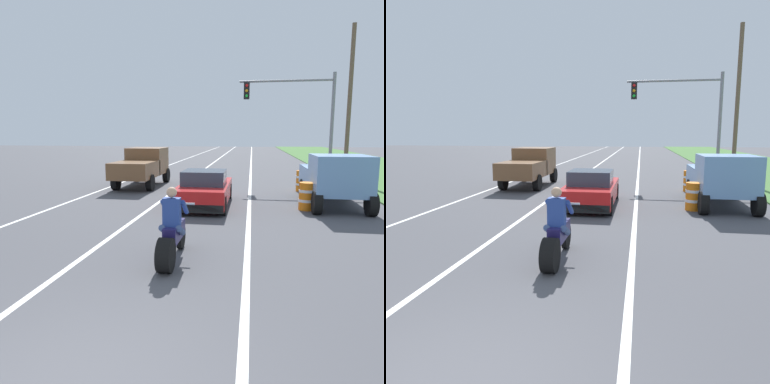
% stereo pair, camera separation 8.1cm
% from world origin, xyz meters
% --- Properties ---
extents(lane_stripe_left_solid, '(0.14, 120.00, 0.01)m').
position_xyz_m(lane_stripe_left_solid, '(-5.40, 20.00, 0.00)').
color(lane_stripe_left_solid, white).
rests_on(lane_stripe_left_solid, ground).
extents(lane_stripe_right_solid, '(0.14, 120.00, 0.01)m').
position_xyz_m(lane_stripe_right_solid, '(1.80, 20.00, 0.00)').
color(lane_stripe_right_solid, white).
rests_on(lane_stripe_right_solid, ground).
extents(lane_stripe_centre_dashed, '(0.14, 120.00, 0.01)m').
position_xyz_m(lane_stripe_centre_dashed, '(-1.80, 20.00, 0.00)').
color(lane_stripe_centre_dashed, white).
rests_on(lane_stripe_centre_dashed, ground).
extents(motorcycle_with_rider, '(0.70, 2.21, 1.62)m').
position_xyz_m(motorcycle_with_rider, '(0.22, 4.32, 0.59)').
color(motorcycle_with_rider, black).
rests_on(motorcycle_with_rider, ground).
extents(sports_car_red, '(1.84, 4.30, 1.37)m').
position_xyz_m(sports_car_red, '(0.11, 10.61, 0.63)').
color(sports_car_red, red).
rests_on(sports_car_red, ground).
extents(pickup_truck_left_lane_brown, '(2.02, 4.80, 1.98)m').
position_xyz_m(pickup_truck_left_lane_brown, '(-3.83, 15.44, 1.11)').
color(pickup_truck_left_lane_brown, brown).
rests_on(pickup_truck_left_lane_brown, ground).
extents(pickup_truck_right_shoulder_light_blue, '(2.02, 4.80, 1.98)m').
position_xyz_m(pickup_truck_right_shoulder_light_blue, '(4.95, 11.43, 1.11)').
color(pickup_truck_right_shoulder_light_blue, '#6B93C6').
rests_on(pickup_truck_right_shoulder_light_blue, ground).
extents(traffic_light_mast_near, '(5.13, 0.34, 6.00)m').
position_xyz_m(traffic_light_mast_near, '(4.51, 18.10, 4.03)').
color(traffic_light_mast_near, gray).
rests_on(traffic_light_mast_near, ground).
extents(utility_pole_roadside, '(0.24, 0.24, 8.94)m').
position_xyz_m(utility_pole_roadside, '(7.40, 19.98, 4.47)').
color(utility_pole_roadside, brown).
rests_on(utility_pole_roadside, ground).
extents(construction_barrel_nearest, '(0.58, 0.58, 1.00)m').
position_xyz_m(construction_barrel_nearest, '(3.84, 10.40, 0.50)').
color(construction_barrel_nearest, orange).
rests_on(construction_barrel_nearest, ground).
extents(construction_barrel_mid, '(0.58, 0.58, 1.00)m').
position_xyz_m(construction_barrel_mid, '(4.25, 14.87, 0.50)').
color(construction_barrel_mid, orange).
rests_on(construction_barrel_mid, ground).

